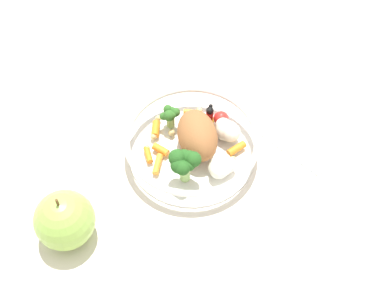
{
  "coord_description": "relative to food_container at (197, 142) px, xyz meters",
  "views": [
    {
      "loc": [
        0.37,
        -0.28,
        0.66
      ],
      "look_at": [
        -0.01,
        0.01,
        0.02
      ],
      "focal_mm": 48.18,
      "sensor_mm": 36.0,
      "label": 1
    }
  ],
  "objects": [
    {
      "name": "food_container",
      "position": [
        0.0,
        0.0,
        0.0
      ],
      "size": [
        0.21,
        0.21,
        0.07
      ],
      "color": "white",
      "rests_on": "ground_plane"
    },
    {
      "name": "folded_napkin",
      "position": [
        0.07,
        0.18,
        -0.03
      ],
      "size": [
        0.15,
        0.15,
        0.01
      ],
      "primitive_type": "cube",
      "rotation": [
        0.0,
        0.0,
        0.16
      ],
      "color": "white",
      "rests_on": "ground_plane"
    },
    {
      "name": "ground_plane",
      "position": [
        0.0,
        -0.01,
        -0.03
      ],
      "size": [
        2.4,
        2.4,
        0.0
      ],
      "primitive_type": "plane",
      "color": "silver"
    },
    {
      "name": "loose_apple",
      "position": [
        0.0,
        -0.23,
        0.01
      ],
      "size": [
        0.08,
        0.08,
        0.1
      ],
      "color": "#8CB74C",
      "rests_on": "ground_plane"
    }
  ]
}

